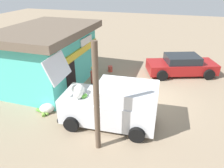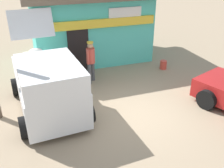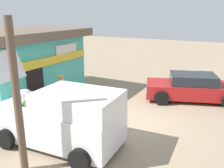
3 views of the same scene
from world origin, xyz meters
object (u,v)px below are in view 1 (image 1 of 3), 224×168
at_px(parked_sedan, 181,65).
at_px(unloaded_banana_pile, 47,109).
at_px(customer_bending, 89,93).
at_px(vendor_standing, 94,80).
at_px(paint_bucket, 110,69).
at_px(storefront_bar, 50,56).
at_px(delivery_van, 112,104).

relative_size(parked_sedan, unloaded_banana_pile, 4.81).
relative_size(parked_sedan, customer_bending, 3.64).
height_order(vendor_standing, paint_bucket, vendor_standing).
xyz_separation_m(parked_sedan, unloaded_banana_pile, (-6.48, 6.05, -0.42)).
relative_size(unloaded_banana_pile, paint_bucket, 2.46).
bearing_deg(parked_sedan, unloaded_banana_pile, 136.96).
height_order(storefront_bar, delivery_van, storefront_bar).
height_order(unloaded_banana_pile, paint_bucket, unloaded_banana_pile).
distance_m(parked_sedan, customer_bending, 6.96).
bearing_deg(customer_bending, parked_sedan, -37.96).
bearing_deg(paint_bucket, vendor_standing, -176.88).
bearing_deg(vendor_standing, customer_bending, -172.73).
distance_m(storefront_bar, delivery_van, 5.32).
bearing_deg(unloaded_banana_pile, vendor_standing, -38.32).
height_order(delivery_van, paint_bucket, delivery_van).
bearing_deg(storefront_bar, parked_sedan, -63.82).
xyz_separation_m(storefront_bar, vendor_standing, (-0.78, -2.97, -0.77)).
bearing_deg(vendor_standing, delivery_van, -140.77).
relative_size(parked_sedan, vendor_standing, 2.76).
xyz_separation_m(unloaded_banana_pile, paint_bucket, (5.53, -1.44, -0.00)).
bearing_deg(delivery_van, parked_sedan, -24.41).
bearing_deg(paint_bucket, delivery_van, -162.01).
xyz_separation_m(customer_bending, paint_bucket, (4.53, 0.33, -0.60)).
height_order(customer_bending, unloaded_banana_pile, customer_bending).
relative_size(delivery_van, parked_sedan, 0.96).
bearing_deg(vendor_standing, storefront_bar, 75.34).
xyz_separation_m(delivery_van, paint_bucket, (5.36, 1.74, -0.75)).
distance_m(vendor_standing, customer_bending, 1.10).
relative_size(delivery_van, paint_bucket, 11.39).
height_order(delivery_van, vendor_standing, delivery_van).
bearing_deg(delivery_van, unloaded_banana_pile, 93.02).
bearing_deg(unloaded_banana_pile, parked_sedan, -43.04).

